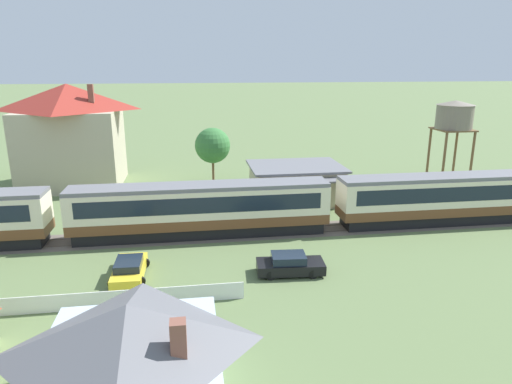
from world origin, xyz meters
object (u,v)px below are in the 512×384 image
(station_house_red_roof, at_px, (71,134))
(water_tower, at_px, (454,117))
(passenger_train, at_px, (204,207))
(cottage_grey_roof_2, at_px, (131,360))
(parked_car_black, at_px, (290,265))
(station_building, at_px, (296,183))
(parked_car_yellow, at_px, (129,269))
(yard_tree_0, at_px, (213,146))

(station_house_red_roof, distance_m, water_tower, 42.62)
(passenger_train, bearing_deg, cottage_grey_roof_2, -100.27)
(passenger_train, xyz_separation_m, cottage_grey_roof_2, (-3.51, -19.34, 0.19))
(parked_car_black, bearing_deg, station_house_red_roof, 130.85)
(cottage_grey_roof_2, height_order, parked_car_black, cottage_grey_roof_2)
(station_building, bearing_deg, water_tower, 12.51)
(cottage_grey_roof_2, distance_m, parked_car_black, 14.55)
(water_tower, distance_m, parked_car_black, 31.58)
(station_house_red_roof, relative_size, parked_car_yellow, 2.54)
(station_house_red_roof, xyz_separation_m, yard_tree_0, (15.55, -1.05, -1.49))
(yard_tree_0, bearing_deg, station_house_red_roof, 176.14)
(water_tower, bearing_deg, passenger_train, -156.20)
(station_building, bearing_deg, yard_tree_0, 131.59)
(station_house_red_roof, xyz_separation_m, cottage_grey_roof_2, (10.39, -37.39, -3.27))
(station_house_red_roof, xyz_separation_m, water_tower, (42.22, -5.56, 1.85))
(cottage_grey_roof_2, height_order, yard_tree_0, yard_tree_0)
(station_building, xyz_separation_m, parked_car_black, (-4.16, -16.15, -1.21))
(passenger_train, relative_size, yard_tree_0, 10.09)
(passenger_train, height_order, station_building, passenger_train)
(cottage_grey_roof_2, distance_m, yard_tree_0, 36.75)
(water_tower, relative_size, yard_tree_0, 1.49)
(water_tower, bearing_deg, yard_tree_0, 170.41)
(station_building, xyz_separation_m, parked_car_yellow, (-14.53, -15.15, -1.26))
(water_tower, xyz_separation_m, cottage_grey_roof_2, (-31.83, -31.84, -5.12))
(water_tower, relative_size, parked_car_yellow, 2.13)
(station_house_red_roof, height_order, cottage_grey_roof_2, station_house_red_roof)
(station_building, bearing_deg, parked_car_black, -104.43)
(passenger_train, distance_m, parked_car_black, 9.59)
(station_house_red_roof, bearing_deg, passenger_train, -52.41)
(yard_tree_0, bearing_deg, station_building, -48.41)
(cottage_grey_roof_2, bearing_deg, parked_car_black, 52.75)
(station_building, xyz_separation_m, cottage_grey_roof_2, (-12.89, -27.63, 0.69))
(passenger_train, bearing_deg, parked_car_black, -56.40)
(water_tower, xyz_separation_m, parked_car_black, (-23.10, -20.36, -7.02))
(passenger_train, height_order, station_house_red_roof, station_house_red_roof)
(parked_car_yellow, height_order, yard_tree_0, yard_tree_0)
(parked_car_black, relative_size, yard_tree_0, 0.71)
(water_tower, height_order, cottage_grey_roof_2, water_tower)
(station_building, xyz_separation_m, water_tower, (18.94, 4.20, 5.81))
(cottage_grey_roof_2, xyz_separation_m, parked_car_black, (8.73, 11.48, -1.90))
(cottage_grey_roof_2, bearing_deg, yard_tree_0, 81.92)
(yard_tree_0, bearing_deg, parked_car_yellow, -105.91)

